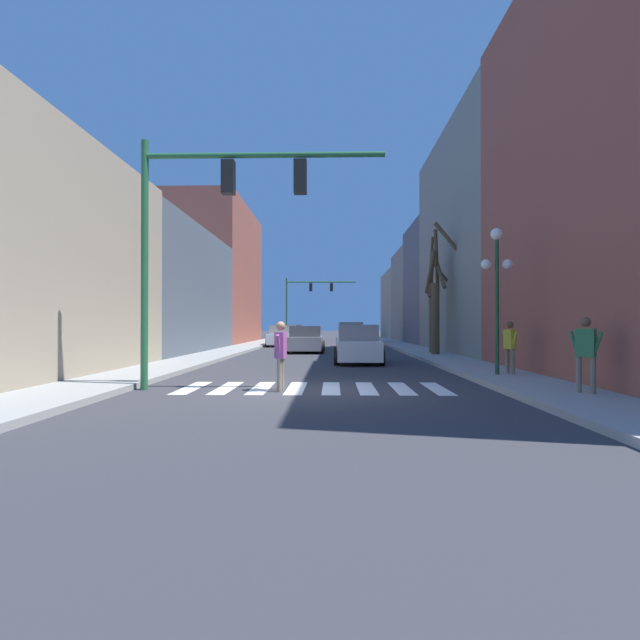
# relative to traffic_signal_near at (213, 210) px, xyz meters

# --- Properties ---
(ground_plane) EXTENTS (240.00, 240.00, 0.00)m
(ground_plane) POSITION_rel_traffic_signal_near_xyz_m (2.52, -0.08, -4.52)
(ground_plane) COLOR #38383D
(sidewalk_left) EXTENTS (2.20, 90.00, 0.15)m
(sidewalk_left) POSITION_rel_traffic_signal_near_xyz_m (-3.06, -0.08, -4.44)
(sidewalk_left) COLOR #9E9E99
(sidewalk_left) RESTS_ON ground_plane
(sidewalk_right) EXTENTS (2.20, 90.00, 0.15)m
(sidewalk_right) POSITION_rel_traffic_signal_near_xyz_m (8.10, -0.08, -4.44)
(sidewalk_right) COLOR #9E9E99
(sidewalk_right) RESTS_ON ground_plane
(building_row_left) EXTENTS (6.00, 43.70, 11.62)m
(building_row_left) POSITION_rel_traffic_signal_near_xyz_m (-7.16, 18.23, 0.06)
(building_row_left) COLOR tan
(building_row_left) RESTS_ON ground_plane
(building_row_right) EXTENTS (6.00, 58.12, 12.78)m
(building_row_right) POSITION_rel_traffic_signal_near_xyz_m (12.20, 19.88, 1.01)
(building_row_right) COLOR #934C3D
(building_row_right) RESTS_ON ground_plane
(crosswalk_stripes) EXTENTS (6.75, 2.60, 0.01)m
(crosswalk_stripes) POSITION_rel_traffic_signal_near_xyz_m (2.52, 0.43, -4.51)
(crosswalk_stripes) COLOR white
(crosswalk_stripes) RESTS_ON ground_plane
(traffic_signal_near) EXTENTS (6.11, 0.28, 6.27)m
(traffic_signal_near) POSITION_rel_traffic_signal_near_xyz_m (0.00, 0.00, 0.00)
(traffic_signal_near) COLOR #236038
(traffic_signal_near) RESTS_ON ground_plane
(traffic_signal_far) EXTENTS (7.18, 0.28, 6.42)m
(traffic_signal_far) POSITION_rel_traffic_signal_near_xyz_m (0.35, 38.68, 0.16)
(traffic_signal_far) COLOR #236038
(traffic_signal_far) RESTS_ON ground_plane
(street_lamp_right_corner) EXTENTS (0.95, 0.36, 4.36)m
(street_lamp_right_corner) POSITION_rel_traffic_signal_near_xyz_m (7.90, 2.58, -1.28)
(street_lamp_right_corner) COLOR #1E4C2D
(street_lamp_right_corner) RESTS_ON sidewalk_right
(car_parked_right_near) EXTENTS (1.96, 4.67, 1.62)m
(car_parked_right_near) POSITION_rel_traffic_signal_near_xyz_m (5.90, 30.93, -3.76)
(car_parked_right_near) COLOR black
(car_parked_right_near) RESTS_ON ground_plane
(car_driving_toward_lane) EXTENTS (2.18, 4.72, 1.55)m
(car_driving_toward_lane) POSITION_rel_traffic_signal_near_xyz_m (1.42, 17.09, -3.78)
(car_driving_toward_lane) COLOR gray
(car_driving_toward_lane) RESTS_ON ground_plane
(car_parked_left_near) EXTENTS (2.17, 4.62, 1.59)m
(car_parked_left_near) POSITION_rel_traffic_signal_near_xyz_m (-0.76, 25.17, -3.77)
(car_parked_left_near) COLOR white
(car_parked_left_near) RESTS_ON ground_plane
(car_parked_left_mid) EXTENTS (2.04, 4.37, 1.81)m
(car_parked_left_mid) POSITION_rel_traffic_signal_near_xyz_m (4.29, 23.18, -3.68)
(car_parked_left_mid) COLOR white
(car_parked_left_mid) RESTS_ON ground_plane
(car_driving_away_lane) EXTENTS (2.03, 4.56, 1.62)m
(car_driving_away_lane) POSITION_rel_traffic_signal_near_xyz_m (-0.83, 36.74, -3.76)
(car_driving_away_lane) COLOR gray
(car_driving_away_lane) RESTS_ON ground_plane
(car_parked_right_far) EXTENTS (2.02, 4.56, 1.62)m
(car_parked_right_far) POSITION_rel_traffic_signal_near_xyz_m (4.07, 9.03, -3.76)
(car_parked_right_far) COLOR white
(car_parked_right_far) RESTS_ON ground_plane
(pedestrian_near_right_corner) EXTENTS (0.27, 0.74, 1.71)m
(pedestrian_near_right_corner) POSITION_rel_traffic_signal_near_xyz_m (1.73, -0.14, -3.50)
(pedestrian_near_right_corner) COLOR #7A705B
(pedestrian_near_right_corner) RESTS_ON ground_plane
(pedestrian_waiting_at_curb) EXTENTS (0.59, 0.53, 1.65)m
(pedestrian_waiting_at_curb) POSITION_rel_traffic_signal_near_xyz_m (8.51, -1.40, -3.39)
(pedestrian_waiting_at_curb) COLOR #7A705B
(pedestrian_waiting_at_curb) RESTS_ON sidewalk_right
(pedestrian_crossing_street) EXTENTS (0.30, 0.67, 1.58)m
(pedestrian_crossing_street) POSITION_rel_traffic_signal_near_xyz_m (8.37, 2.82, -3.43)
(pedestrian_crossing_street) COLOR #7A705B
(pedestrian_crossing_street) RESTS_ON sidewalk_right
(street_tree_left_near) EXTENTS (1.97, 3.86, 6.22)m
(street_tree_left_near) POSITION_rel_traffic_signal_near_xyz_m (8.41, 14.35, -1.63)
(street_tree_left_near) COLOR brown
(street_tree_left_near) RESTS_ON sidewalk_right
(street_tree_right_mid) EXTENTS (2.88, 1.90, 6.67)m
(street_tree_right_mid) POSITION_rel_traffic_signal_near_xyz_m (8.38, 12.94, -1.48)
(street_tree_right_mid) COLOR brown
(street_tree_right_mid) RESTS_ON sidewalk_right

